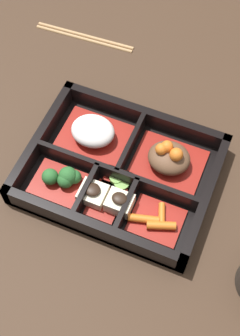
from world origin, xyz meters
TOP-DOWN VIEW (x-y plane):
  - ground_plane at (0.00, 0.00)m, footprint 3.00×3.00m
  - bento_base at (0.00, 0.00)m, footprint 0.30×0.24m
  - bento_rim at (0.00, -0.00)m, footprint 0.30×0.24m
  - bowl_rice at (-0.07, 0.04)m, footprint 0.12×0.10m
  - bowl_stew at (0.07, 0.04)m, footprint 0.12×0.10m
  - bowl_greens at (-0.08, -0.05)m, footprint 0.08×0.07m
  - bowl_tofu at (0.00, -0.06)m, footprint 0.09×0.07m
  - bowl_carrots at (0.08, -0.06)m, footprint 0.08×0.07m
  - bowl_pickles at (0.00, -0.02)m, footprint 0.04×0.04m
  - chopsticks at (-0.19, 0.27)m, footprint 0.21×0.03m

SIDE VIEW (x-z plane):
  - ground_plane at x=0.00m, z-range 0.00..0.00m
  - chopsticks at x=-0.19m, z-range 0.00..0.01m
  - bento_base at x=0.00m, z-range 0.00..0.01m
  - bowl_pickles at x=0.00m, z-range 0.01..0.02m
  - bowl_carrots at x=0.08m, z-range 0.01..0.03m
  - bento_rim at x=0.00m, z-range 0.00..0.04m
  - bowl_greens at x=-0.08m, z-range 0.01..0.04m
  - bowl_tofu at x=0.00m, z-range 0.01..0.04m
  - bowl_rice at x=-0.07m, z-range 0.01..0.05m
  - bowl_stew at x=0.07m, z-range 0.00..0.06m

